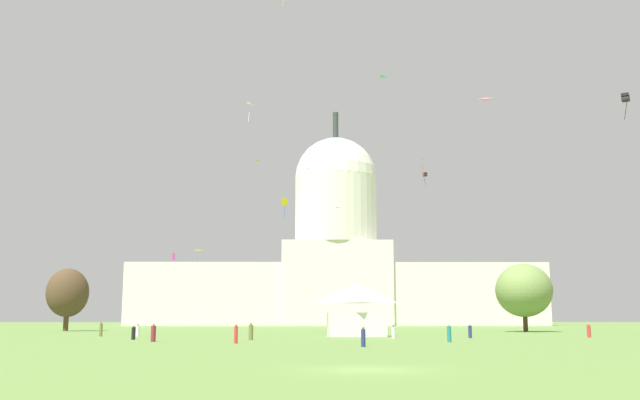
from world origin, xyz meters
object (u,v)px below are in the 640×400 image
Objects in this scene: person_red_deep_crowd at (236,334)px; kite_pink_mid at (485,104)px; kite_orange_high at (259,162)px; person_navy_near_tent at (470,331)px; event_tent at (356,309)px; person_white_back_right at (138,331)px; kite_magenta_low at (174,257)px; kite_blue_high at (310,170)px; person_red_mid_left at (589,331)px; person_maroon_front_right at (153,333)px; capitol_building at (336,262)px; tree_east_far at (524,290)px; kite_red_mid at (424,163)px; person_navy_near_tree_east at (363,337)px; kite_black_high at (425,175)px; kite_gold_low at (198,252)px; person_white_mid_right at (393,332)px; kite_yellow_mid at (284,203)px; person_olive_mid_center at (251,332)px; person_olive_edge_west at (101,330)px; person_teal_back_left at (449,334)px; kite_black_mid at (625,98)px; kite_green_high at (381,79)px; person_black_edge_east at (133,333)px; kite_white_mid at (247,106)px; tree_west_mid at (68,293)px; kite_violet_mid at (339,209)px.

kite_pink_mid is at bearing -65.74° from person_red_deep_crowd.
kite_orange_high is (-35.44, 53.95, 3.67)m from kite_pink_mid.
event_tent is at bearing -31.32° from person_navy_near_tent.
kite_magenta_low reaches higher than person_white_back_right.
person_red_deep_crowd is at bearing 162.51° from kite_blue_high.
person_red_mid_left is 49.20m from person_maroon_front_right.
capitol_building is 9.32× the size of tree_east_far.
kite_red_mid is at bearing -92.58° from person_navy_near_tent.
kite_magenta_low reaches higher than person_navy_near_tree_east.
kite_black_high reaches higher than person_red_mid_left.
person_white_mid_right is at bearing -73.33° from kite_gold_low.
kite_yellow_mid is at bearing -6.27° from kite_pink_mid.
person_red_deep_crowd is (-14.71, -159.46, -18.92)m from capitol_building.
tree_east_far is at bearing -114.73° from person_navy_near_tent.
kite_red_mid is (-12.08, 39.16, 28.46)m from person_red_mid_left.
person_navy_near_tent is 0.49× the size of kite_black_high.
person_olive_edge_west is at bearing 138.45° from person_olive_mid_center.
person_navy_near_tree_east is 0.54× the size of kite_red_mid.
person_white_back_right is 1.01× the size of person_white_mid_right.
kite_red_mid is (26.63, 58.65, 28.40)m from person_red_deep_crowd.
person_olive_mid_center is at bearing -173.73° from kite_orange_high.
kite_magenta_low is (-11.40, 68.42, 13.08)m from person_maroon_front_right.
kite_yellow_mid is 1.02× the size of kite_red_mid.
person_red_deep_crowd is 19.66m from person_teal_back_left.
kite_red_mid is 0.83× the size of kite_black_mid.
kite_green_high is (12.22, 101.01, 55.72)m from person_navy_near_tree_east.
tree_east_far is at bearing -35.32° from person_black_edge_east.
person_red_deep_crowd is at bearing -96.76° from person_olive_mid_center.
kite_yellow_mid is at bearing -95.72° from capitol_building.
person_black_edge_east is 0.86× the size of person_maroon_front_right.
kite_black_mid reaches higher than event_tent.
kite_orange_high reaches higher than person_navy_near_tree_east.
kite_orange_high is (-7.17, 46.22, 16.52)m from kite_yellow_mid.
capitol_building reaches higher than kite_white_mid.
kite_pink_mid is (39.25, 27.21, 30.92)m from person_maroon_front_right.
kite_black_high is at bearing 174.77° from kite_white_mid.
person_white_mid_right is at bearing -127.31° from kite_black_mid.
tree_east_far is 9.13× the size of person_white_mid_right.
event_tent is 27.15m from person_red_mid_left.
tree_east_far reaches higher than person_teal_back_left.
kite_pink_mid is at bearing -47.98° from person_black_edge_east.
kite_red_mid is at bearing -126.83° from person_white_back_right.
person_black_edge_east is 36.91m from kite_white_mid.
person_navy_near_tent is (60.06, -44.72, -5.82)m from tree_west_mid.
person_white_back_right is at bearing 173.19° from kite_orange_high.
kite_violet_mid reaches higher than person_olive_mid_center.
event_tent is at bearing -22.20° from kite_black_high.
kite_gold_low is at bearing 99.20° from kite_orange_high.
person_navy_near_tent is (-17.31, -36.75, -5.99)m from tree_east_far.
person_maroon_front_right is 56.89m from kite_pink_mid.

